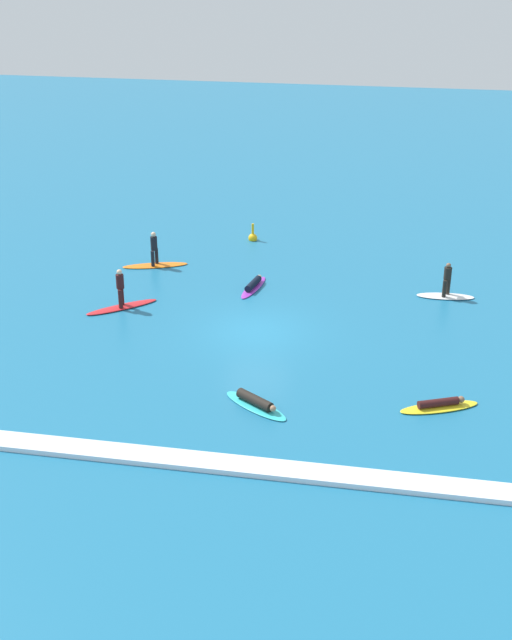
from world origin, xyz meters
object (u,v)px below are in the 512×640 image
Objects in this scene: surfer_on_red_board at (121,299)px; surfer_on_purple_board at (254,285)px; surfer_on_yellow_board at (440,405)px; surfer_on_orange_board at (155,258)px; marker_buoy at (253,237)px; surfer_on_white_board at (446,289)px; surfer_on_teal_board at (256,403)px.

surfer_on_purple_board is (5.30, 3.23, -0.30)m from surfer_on_red_board.
surfer_on_yellow_board is (13.63, -6.17, -0.33)m from surfer_on_red_board.
surfer_on_red_board is at bearing -109.30° from surfer_on_orange_board.
surfer_on_orange_board is 3.15× the size of marker_buoy.
surfer_on_white_board reaches higher than surfer_on_purple_board.
surfer_on_purple_board is 12.57m from surfer_on_yellow_board.
surfer_on_yellow_board is (8.33, -9.41, -0.03)m from surfer_on_purple_board.
surfer_on_orange_board is 6.13m from marker_buoy.
surfer_on_orange_board is at bearing 154.73° from surfer_on_teal_board.
surfer_on_orange_board is at bearing 80.69° from surfer_on_purple_board.
surfer_on_white_board is (8.74, 0.53, 0.26)m from surfer_on_purple_board.
surfer_on_red_board is at bearing 132.49° from surfer_on_yellow_board.
surfer_on_yellow_board is at bearing -128.13° from surfer_on_purple_board.
surfer_on_purple_board is 8.76m from surfer_on_white_board.
surfer_on_orange_board reaches higher than marker_buoy.
surfer_on_purple_board is 0.97× the size of surfer_on_yellow_board.
surfer_on_white_board reaches higher than marker_buoy.
surfer_on_teal_board is (-6.32, -1.04, 0.03)m from surfer_on_yellow_board.
surfer_on_teal_board is 17.24m from marker_buoy.
surfer_on_red_board is (0.00, -5.13, 0.02)m from surfer_on_orange_board.
surfer_on_purple_board is at bearing 134.98° from surfer_on_teal_board.
surfer_on_orange_board reaches higher than surfer_on_teal_board.
marker_buoy reaches higher than surfer_on_teal_board.
surfer_on_orange_board is at bearing -130.42° from surfer_on_red_board.
surfer_on_purple_board is 6.59m from marker_buoy.
surfer_on_purple_board is 1.08× the size of surfer_on_white_board.
surfer_on_teal_board is at bearing -79.16° from marker_buoy.
surfer_on_white_board is (14.03, 3.77, -0.05)m from surfer_on_red_board.
surfer_on_teal_board is (7.30, -7.22, -0.29)m from surfer_on_red_board.
surfer_on_orange_board reaches higher than surfer_on_purple_board.
surfer_on_orange_board reaches higher than surfer_on_white_board.
surfer_on_orange_board is 1.12× the size of surfer_on_red_board.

